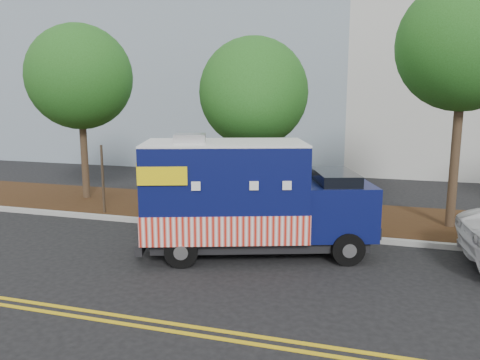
% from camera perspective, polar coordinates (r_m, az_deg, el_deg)
% --- Properties ---
extents(ground, '(120.00, 120.00, 0.00)m').
position_cam_1_polar(ground, '(12.66, -0.93, -8.06)').
color(ground, black).
rests_on(ground, ground).
extents(curb, '(120.00, 0.18, 0.15)m').
position_cam_1_polar(curb, '(13.92, 0.83, -6.03)').
color(curb, '#9E9E99').
rests_on(curb, ground).
extents(mulch_strip, '(120.00, 4.00, 0.15)m').
position_cam_1_polar(mulch_strip, '(15.88, 2.91, -3.99)').
color(mulch_strip, '#32190D').
rests_on(mulch_strip, ground).
extents(centerline_near, '(120.00, 0.10, 0.01)m').
position_cam_1_polar(centerline_near, '(8.84, -10.08, -16.60)').
color(centerline_near, gold).
rests_on(centerline_near, ground).
extents(centerline_far, '(120.00, 0.10, 0.01)m').
position_cam_1_polar(centerline_far, '(8.64, -10.86, -17.29)').
color(centerline_far, gold).
rests_on(centerline_far, ground).
extents(tree_a, '(3.81, 3.81, 6.55)m').
position_cam_1_polar(tree_a, '(18.43, -18.95, 11.75)').
color(tree_a, '#38281C').
rests_on(tree_a, ground).
extents(tree_b, '(3.46, 3.46, 5.81)m').
position_cam_1_polar(tree_b, '(15.02, 1.66, 10.59)').
color(tree_b, '#38281C').
rests_on(tree_b, ground).
extents(tree_c, '(3.71, 3.71, 7.23)m').
position_cam_1_polar(tree_c, '(14.89, 25.66, 14.60)').
color(tree_c, '#38281C').
rests_on(tree_c, ground).
extents(sign_post, '(0.06, 0.06, 2.40)m').
position_cam_1_polar(sign_post, '(16.01, -16.36, -0.16)').
color(sign_post, '#473828').
rests_on(sign_post, ground).
extents(food_truck, '(6.15, 3.84, 3.06)m').
position_cam_1_polar(food_truck, '(11.77, 0.63, -2.47)').
color(food_truck, black).
rests_on(food_truck, ground).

